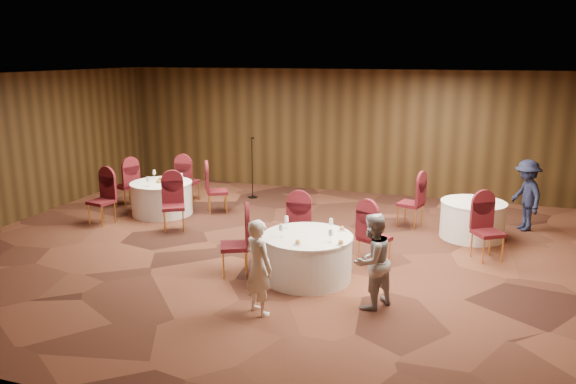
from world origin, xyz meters
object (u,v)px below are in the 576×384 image
(woman_b, at_px, (372,261))
(man_c, at_px, (526,195))
(table_main, at_px, (307,257))
(mic_stand, at_px, (252,180))
(table_left, at_px, (162,198))
(table_right, at_px, (472,219))
(woman_a, at_px, (259,267))

(woman_b, height_order, man_c, man_c)
(table_main, relative_size, mic_stand, 0.95)
(woman_b, relative_size, man_c, 0.95)
(mic_stand, bearing_deg, table_main, -58.55)
(table_left, xyz_separation_m, table_right, (6.77, 0.46, -0.00))
(table_main, distance_m, woman_a, 1.49)
(mic_stand, bearing_deg, table_left, -124.42)
(table_left, relative_size, woman_b, 0.99)
(woman_a, xyz_separation_m, man_c, (3.82, 5.36, 0.05))
(table_right, xyz_separation_m, woman_a, (-2.81, -4.48, 0.32))
(table_right, relative_size, woman_b, 0.90)
(table_right, relative_size, mic_stand, 0.82)
(woman_a, distance_m, woman_b, 1.63)
(woman_a, relative_size, woman_b, 0.99)
(table_right, xyz_separation_m, man_c, (1.02, 0.88, 0.37))
(mic_stand, bearing_deg, man_c, -6.35)
(woman_a, bearing_deg, table_left, -13.88)
(table_left, height_order, woman_a, woman_a)
(table_right, distance_m, woman_a, 5.30)
(table_main, height_order, mic_stand, mic_stand)
(table_right, distance_m, woman_b, 4.02)
(mic_stand, height_order, man_c, mic_stand)
(woman_b, bearing_deg, woman_a, -32.46)
(table_right, height_order, mic_stand, mic_stand)
(table_main, height_order, table_right, same)
(woman_a, bearing_deg, woman_b, -122.47)
(mic_stand, xyz_separation_m, man_c, (6.38, -0.71, 0.29))
(table_main, relative_size, table_left, 1.06)
(table_left, distance_m, mic_stand, 2.48)
(table_main, xyz_separation_m, mic_stand, (-2.84, 4.64, 0.07))
(table_left, bearing_deg, man_c, 9.76)
(man_c, bearing_deg, mic_stand, -120.41)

